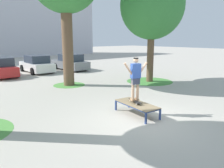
{
  "coord_description": "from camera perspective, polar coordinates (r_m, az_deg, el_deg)",
  "views": [
    {
      "loc": [
        -5.89,
        -5.24,
        2.96
      ],
      "look_at": [
        0.19,
        1.98,
        1.0
      ],
      "focal_mm": 35.41,
      "sensor_mm": 36.0,
      "label": 1
    }
  ],
  "objects": [
    {
      "name": "ground_plane",
      "position": [
        8.43,
        7.83,
        -8.96
      ],
      "size": [
        120.0,
        120.0,
        0.0
      ],
      "primitive_type": "plane",
      "color": "#B2AA9E"
    },
    {
      "name": "skate_box",
      "position": [
        8.73,
        6.38,
        -5.31
      ],
      "size": [
        0.96,
        1.97,
        0.46
      ],
      "color": "navy",
      "rests_on": "ground"
    },
    {
      "name": "skateboard",
      "position": [
        8.77,
        5.97,
        -4.38
      ],
      "size": [
        0.46,
        0.82,
        0.09
      ],
      "color": "black",
      "rests_on": "skate_box"
    },
    {
      "name": "skater",
      "position": [
        8.55,
        6.1,
        2.04
      ],
      "size": [
        0.97,
        0.42,
        1.69
      ],
      "color": "tan",
      "rests_on": "skateboard"
    },
    {
      "name": "tree_near_right",
      "position": [
        15.55,
        10.31,
        19.22
      ],
      "size": [
        4.2,
        4.2,
        7.27
      ],
      "color": "brown",
      "rests_on": "ground"
    },
    {
      "name": "grass_patch_near_right",
      "position": [
        15.69,
        9.64,
        0.71
      ],
      "size": [
        3.18,
        3.18,
        0.01
      ],
      "primitive_type": "cylinder",
      "color": "#47893D",
      "rests_on": "ground"
    },
    {
      "name": "grass_patch_mid_back",
      "position": [
        14.5,
        -10.99,
        -0.25
      ],
      "size": [
        2.02,
        2.02,
        0.01
      ],
      "primitive_type": "cylinder",
      "color": "#519342",
      "rests_on": "ground"
    },
    {
      "name": "car_red",
      "position": [
        19.41,
        -26.79,
        3.77
      ],
      "size": [
        2.02,
        4.25,
        1.5
      ],
      "color": "red",
      "rests_on": "ground"
    },
    {
      "name": "car_white",
      "position": [
        20.65,
        -18.86,
        4.8
      ],
      "size": [
        1.95,
        4.21,
        1.5
      ],
      "color": "silver",
      "rests_on": "ground"
    },
    {
      "name": "car_grey",
      "position": [
        21.4,
        -10.71,
        5.45
      ],
      "size": [
        2.04,
        4.26,
        1.5
      ],
      "color": "slate",
      "rests_on": "ground"
    }
  ]
}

